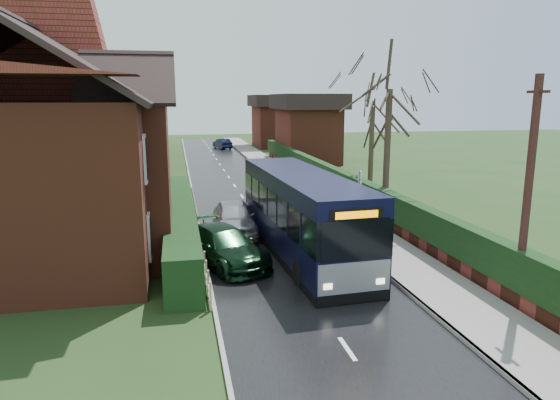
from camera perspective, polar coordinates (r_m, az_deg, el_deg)
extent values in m
plane|color=#2A3F1B|center=(18.30, 1.42, -7.97)|extent=(140.00, 140.00, 0.00)
cube|color=black|center=(27.76, -3.28, -1.16)|extent=(6.00, 100.00, 0.02)
cube|color=slate|center=(28.67, 5.15, -0.66)|extent=(2.50, 100.00, 0.14)
cube|color=gray|center=(28.35, 2.83, -0.77)|extent=(0.12, 100.00, 0.14)
cube|color=gray|center=(27.49, -9.58, -1.35)|extent=(0.12, 100.00, 0.10)
cube|color=black|center=(22.43, -11.29, -2.38)|extent=(1.20, 16.00, 1.60)
cube|color=brown|center=(29.10, 8.08, -0.08)|extent=(0.30, 50.00, 0.60)
cube|color=black|center=(28.93, 8.13, 1.66)|extent=(0.60, 50.00, 1.20)
cube|color=brown|center=(22.59, -24.57, 2.58)|extent=(8.00, 14.00, 6.00)
cube|color=brown|center=(19.11, -16.24, 1.71)|extent=(2.50, 4.00, 6.00)
cube|color=brown|center=(26.29, -21.57, 17.53)|extent=(0.90, 1.40, 2.20)
cube|color=silver|center=(17.42, -14.66, -3.86)|extent=(0.08, 1.20, 1.60)
cube|color=black|center=(17.42, -14.56, -3.86)|extent=(0.03, 0.95, 1.35)
cube|color=silver|center=(16.93, -15.11, 4.66)|extent=(0.08, 1.20, 1.60)
cube|color=black|center=(16.93, -15.00, 4.66)|extent=(0.03, 0.95, 1.35)
cube|color=silver|center=(21.30, -14.17, -1.04)|extent=(0.08, 1.20, 1.60)
cube|color=black|center=(21.30, -14.09, -1.04)|extent=(0.03, 0.95, 1.35)
cube|color=silver|center=(20.90, -14.52, 5.93)|extent=(0.08, 1.20, 1.60)
cube|color=black|center=(20.90, -14.44, 5.94)|extent=(0.03, 0.95, 1.35)
cube|color=silver|center=(25.22, -13.83, 0.91)|extent=(0.08, 1.20, 1.60)
cube|color=black|center=(25.22, -13.76, 0.91)|extent=(0.03, 0.95, 1.35)
cube|color=silver|center=(24.89, -14.12, 6.80)|extent=(0.08, 1.20, 1.60)
cube|color=black|center=(24.88, -14.05, 6.80)|extent=(0.03, 0.95, 1.35)
cube|color=silver|center=(27.68, -13.67, 1.84)|extent=(0.08, 1.20, 1.60)
cube|color=black|center=(27.68, -13.60, 1.85)|extent=(0.03, 0.95, 1.35)
cube|color=silver|center=(27.38, -13.93, 7.21)|extent=(0.08, 1.20, 1.60)
cube|color=black|center=(27.38, -13.86, 7.22)|extent=(0.03, 0.95, 1.35)
cube|color=black|center=(19.95, 2.45, -3.64)|extent=(3.01, 10.75, 1.10)
cube|color=black|center=(19.69, 2.48, -0.47)|extent=(3.03, 10.75, 1.16)
cube|color=black|center=(19.52, 2.50, 2.11)|extent=(3.01, 10.75, 0.64)
cube|color=black|center=(20.15, 2.43, -5.62)|extent=(3.01, 10.75, 0.34)
cube|color=gray|center=(15.25, 8.44, -8.70)|extent=(2.32, 0.25, 0.97)
cube|color=black|center=(14.87, 8.62, -4.54)|extent=(2.18, 0.20, 1.26)
cube|color=black|center=(14.67, 8.71, -1.64)|extent=(1.69, 0.18, 0.34)
cube|color=#FF8C00|center=(14.64, 8.77, -1.68)|extent=(1.33, 0.11, 0.21)
cube|color=black|center=(15.48, 8.38, -10.99)|extent=(2.37, 0.27, 0.29)
cube|color=#FFF2CC|center=(14.97, 5.49, -9.82)|extent=(0.27, 0.07, 0.17)
cube|color=#FFF2CC|center=(15.61, 11.39, -9.08)|extent=(0.27, 0.07, 0.17)
cylinder|color=black|center=(16.67, 2.35, -8.28)|extent=(0.32, 0.94, 0.93)
cylinder|color=black|center=(17.41, 9.29, -7.55)|extent=(0.32, 0.94, 0.93)
cylinder|color=black|center=(22.97, -2.70, -2.70)|extent=(0.32, 0.94, 0.93)
cylinder|color=black|center=(23.52, 2.50, -2.36)|extent=(0.32, 0.94, 0.93)
imported|color=silver|center=(22.86, -5.27, -2.03)|extent=(1.84, 4.51, 1.53)
imported|color=black|center=(18.86, -6.46, -5.23)|extent=(3.62, 5.17, 1.39)
imported|color=black|center=(61.96, -6.62, 6.41)|extent=(2.21, 3.99, 1.24)
cylinder|color=slate|center=(22.69, 9.02, -0.33)|extent=(0.09, 0.09, 2.99)
cube|color=white|center=(22.47, 9.13, 2.87)|extent=(0.12, 0.45, 0.34)
cube|color=white|center=(22.53, 9.09, 1.80)|extent=(0.10, 0.41, 0.30)
cylinder|color=#311916|center=(15.86, 26.44, 0.42)|extent=(0.23, 0.23, 6.78)
cube|color=#311916|center=(15.62, 27.41, 10.93)|extent=(0.10, 0.87, 0.08)
cylinder|color=#34291F|center=(25.09, 12.11, 4.81)|extent=(0.32, 0.32, 6.55)
cylinder|color=#392E21|center=(30.53, 10.36, 5.14)|extent=(0.30, 0.30, 5.60)
cylinder|color=#3D3024|center=(35.99, -27.31, 5.71)|extent=(0.30, 0.30, 6.49)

